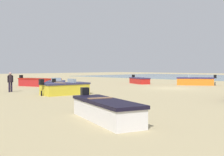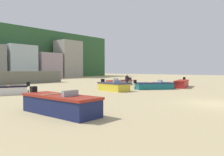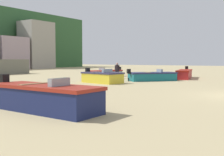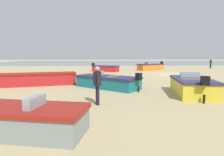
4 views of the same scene
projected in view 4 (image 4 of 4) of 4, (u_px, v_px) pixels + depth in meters
name	position (u px, v px, depth m)	size (l,w,h in m)	color
ground_plane	(170.00, 74.00, 20.95)	(160.00, 160.00, 0.00)	tan
tidal_water	(130.00, 63.00, 56.68)	(80.00, 36.00, 0.06)	slate
boat_red_0	(105.00, 68.00, 24.61)	(3.73, 2.78, 1.10)	red
boat_yellow_1	(192.00, 86.00, 9.88)	(2.30, 3.78, 1.20)	gold
boat_teal_3	(107.00, 82.00, 12.02)	(4.33, 3.91, 1.09)	#176973
boat_red_4	(38.00, 79.00, 13.06)	(5.43, 2.54, 1.19)	#B12021
boat_orange_5	(151.00, 67.00, 26.84)	(4.25, 3.23, 1.21)	orange
boat_grey_7	(12.00, 119.00, 4.99)	(4.32, 2.09, 1.06)	gray
beach_walker_foreground	(211.00, 63.00, 30.48)	(0.38, 0.54, 1.62)	black
beach_walker_distant	(97.00, 82.00, 7.85)	(0.39, 0.54, 1.62)	black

